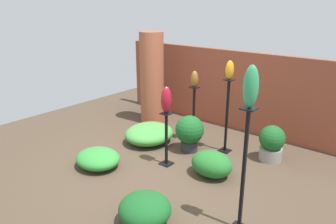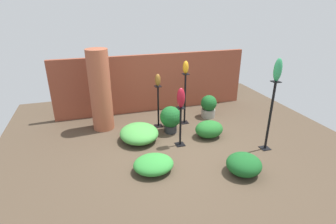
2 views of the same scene
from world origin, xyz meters
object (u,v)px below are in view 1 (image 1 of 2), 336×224
pedestal_jade (243,176)px  art_vase_bronze (195,79)px  art_vase_jade (251,87)px  pedestal_bronze (194,117)px  pedestal_amber (227,119)px  potted_plant_mid_left (190,132)px  potted_plant_back_center (272,143)px  art_vase_amber (230,70)px  pedestal_ruby (166,142)px  brick_pillar (152,78)px  art_vase_ruby (166,100)px

pedestal_jade → art_vase_bronze: size_ratio=5.07×
pedestal_jade → art_vase_jade: (-0.00, 0.00, 1.06)m
pedestal_bronze → pedestal_amber: (0.72, -0.00, 0.12)m
potted_plant_mid_left → pedestal_amber: bearing=37.9°
pedestal_jade → pedestal_bronze: size_ratio=1.41×
pedestal_amber → potted_plant_back_center: bearing=13.5°
art_vase_jade → potted_plant_mid_left: art_vase_jade is taller
pedestal_jade → art_vase_jade: 1.06m
art_vase_amber → pedestal_ruby: bearing=-115.2°
pedestal_amber → art_vase_bronze: 0.96m
potted_plant_mid_left → pedestal_jade: bearing=-38.3°
pedestal_ruby → pedestal_bronze: pedestal_bronze is taller
art_vase_amber → potted_plant_back_center: bearing=13.5°
pedestal_amber → art_vase_jade: 2.47m
pedestal_bronze → art_vase_jade: 2.96m
brick_pillar → pedestal_ruby: (1.59, -1.41, -0.60)m
pedestal_jade → potted_plant_back_center: size_ratio=2.45×
pedestal_bronze → pedestal_amber: bearing=-0.2°
pedestal_amber → pedestal_jade: bearing=-55.3°
pedestal_amber → potted_plant_back_center: size_ratio=2.14×
art_vase_bronze → potted_plant_back_center: 1.78m
art_vase_jade → art_vase_amber: (-1.24, 1.80, -0.26)m
art_vase_ruby → art_vase_jade: 2.00m
art_vase_ruby → pedestal_ruby: bearing=-90.0°
art_vase_bronze → pedestal_ruby: bearing=-78.8°
art_vase_bronze → pedestal_amber: bearing=-0.2°
pedestal_ruby → pedestal_bronze: size_ratio=0.83×
pedestal_amber → art_vase_amber: art_vase_amber is taller
potted_plant_mid_left → art_vase_jade: bearing=-38.3°
pedestal_bronze → art_vase_amber: (0.72, -0.00, 1.02)m
pedestal_bronze → potted_plant_back_center: size_ratio=1.74×
potted_plant_back_center → potted_plant_mid_left: potted_plant_mid_left is taller
art_vase_bronze → art_vase_amber: bearing=-0.2°
pedestal_ruby → art_vase_ruby: (0.00, 0.00, 0.72)m
pedestal_ruby → art_vase_jade: bearing=-22.3°
pedestal_ruby → potted_plant_back_center: pedestal_ruby is taller
pedestal_bronze → art_vase_ruby: (0.21, -1.08, 0.64)m
art_vase_jade → pedestal_amber: bearing=124.7°
pedestal_bronze → art_vase_jade: art_vase_jade is taller
art_vase_amber → potted_plant_mid_left: art_vase_amber is taller
art_vase_amber → potted_plant_back_center: size_ratio=0.52×
art_vase_ruby → art_vase_bronze: bearing=101.2°
pedestal_amber → art_vase_amber: size_ratio=4.16×
brick_pillar → art_vase_amber: 2.18m
potted_plant_back_center → potted_plant_mid_left: 1.44m
brick_pillar → pedestal_ruby: size_ratio=2.20×
pedestal_amber → pedestal_ruby: bearing=-115.2°
pedestal_amber → art_vase_ruby: 1.30m
art_vase_ruby → art_vase_bronze: 1.11m
art_vase_ruby → art_vase_jade: art_vase_jade is taller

